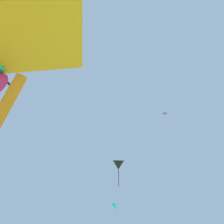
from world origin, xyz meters
TOP-DOWN VIEW (x-y plane):
  - distant_kite_black_low_left at (-6.42, 22.06)m, footprint 1.83×1.91m
  - distant_kite_purple_low_right at (-0.84, 23.85)m, footprint 0.52×0.52m
  - distant_kite_teal_high_right at (-10.73, 33.03)m, footprint 1.44×1.37m

SIDE VIEW (x-z plane):
  - distant_kite_teal_high_right at x=-10.73m, z-range 5.02..7.24m
  - distant_kite_black_low_left at x=-6.42m, z-range 7.08..10.20m
  - distant_kite_purple_low_right at x=-0.84m, z-range 15.07..15.20m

